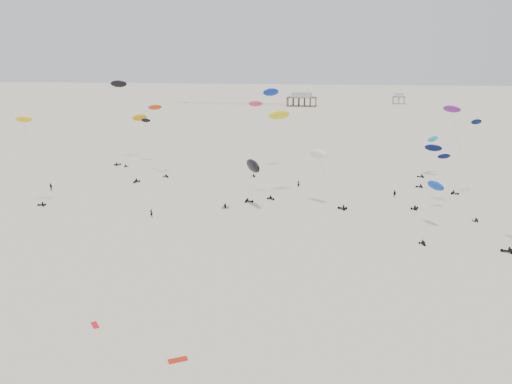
% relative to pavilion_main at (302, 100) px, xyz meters
% --- Properties ---
extents(ground_plane, '(900.00, 900.00, 0.00)m').
position_rel_pavilion_main_xyz_m(ground_plane, '(10.00, -150.00, -4.22)').
color(ground_plane, beige).
extents(pavilion_main, '(21.00, 13.00, 9.80)m').
position_rel_pavilion_main_xyz_m(pavilion_main, '(0.00, 0.00, 0.00)').
color(pavilion_main, brown).
rests_on(pavilion_main, ground).
extents(pavilion_small, '(9.00, 7.00, 8.00)m').
position_rel_pavilion_main_xyz_m(pavilion_small, '(70.00, 30.00, -0.74)').
color(pavilion_small, brown).
rests_on(pavilion_small, ground).
extents(pier_fence, '(80.20, 0.20, 1.50)m').
position_rel_pavilion_main_xyz_m(pier_fence, '(-52.00, -0.00, -3.45)').
color(pier_fence, black).
rests_on(pier_fence, ground).
extents(rig_0, '(6.24, 14.77, 13.86)m').
position_rel_pavilion_main_xyz_m(rig_0, '(45.14, -258.47, 3.07)').
color(rig_0, black).
rests_on(rig_0, ground).
extents(rig_1, '(8.28, 3.81, 12.97)m').
position_rel_pavilion_main_xyz_m(rig_1, '(46.55, -244.97, 2.05)').
color(rig_1, black).
rests_on(rig_1, ground).
extents(rig_2, '(6.32, 3.82, 20.72)m').
position_rel_pavilion_main_xyz_m(rig_2, '(-43.62, -255.25, 9.73)').
color(rig_2, black).
rests_on(rig_2, ground).
extents(rig_3, '(4.66, 16.89, 20.48)m').
position_rel_pavilion_main_xyz_m(rig_3, '(-29.39, -225.18, 2.83)').
color(rig_3, black).
rests_on(rig_3, ground).
extents(rig_4, '(7.16, 7.06, 20.53)m').
position_rel_pavilion_main_xyz_m(rig_4, '(-25.16, -221.47, 10.37)').
color(rig_4, black).
rests_on(rig_4, ground).
extents(rig_5, '(7.69, 15.38, 24.53)m').
position_rel_pavilion_main_xyz_m(rig_5, '(51.60, -242.37, 14.07)').
color(rig_5, black).
rests_on(rig_5, ground).
extents(rig_6, '(6.56, 18.08, 26.21)m').
position_rel_pavilion_main_xyz_m(rig_6, '(5.09, -206.83, 16.87)').
color(rig_6, black).
rests_on(rig_6, ground).
extents(rig_7, '(6.57, 3.96, 18.90)m').
position_rel_pavilion_main_xyz_m(rig_7, '(57.60, -229.55, 6.10)').
color(rig_7, black).
rests_on(rig_7, ground).
extents(rig_8, '(5.37, 12.44, 16.51)m').
position_rel_pavilion_main_xyz_m(rig_8, '(-38.06, -205.07, 8.40)').
color(rig_8, black).
rests_on(rig_8, ground).
extents(rig_9, '(6.52, 8.04, 11.85)m').
position_rel_pavilion_main_xyz_m(rig_9, '(52.63, -208.78, 4.24)').
color(rig_9, black).
rests_on(rig_9, ground).
extents(rig_10, '(3.48, 8.35, 23.50)m').
position_rel_pavilion_main_xyz_m(rig_10, '(5.89, -242.13, 8.68)').
color(rig_10, black).
rests_on(rig_10, ground).
extents(rig_12, '(8.95, 17.38, 17.18)m').
position_rel_pavilion_main_xyz_m(rig_12, '(52.36, -212.39, 2.73)').
color(rig_12, black).
rests_on(rig_12, ground).
extents(rig_13, '(5.92, 10.54, 21.07)m').
position_rel_pavilion_main_xyz_m(rig_13, '(11.32, -236.61, 12.90)').
color(rig_13, black).
rests_on(rig_13, ground).
extents(rig_14, '(10.07, 6.92, 11.81)m').
position_rel_pavilion_main_xyz_m(rig_14, '(6.75, -250.31, 4.68)').
color(rig_14, black).
rests_on(rig_14, ground).
extents(rig_15, '(6.95, 13.98, 26.96)m').
position_rel_pavilion_main_xyz_m(rig_15, '(-45.58, -201.70, 16.71)').
color(rig_15, black).
rests_on(rig_15, ground).
extents(rig_16, '(10.02, 7.55, 13.48)m').
position_rel_pavilion_main_xyz_m(rig_16, '(22.74, -245.05, 5.52)').
color(rig_16, black).
rests_on(rig_16, ground).
extents(spectator_0, '(0.87, 0.70, 2.10)m').
position_rel_pavilion_main_xyz_m(spectator_0, '(-13.09, -260.59, -4.22)').
color(spectator_0, black).
rests_on(spectator_0, ground).
extents(spectator_1, '(1.15, 1.07, 2.06)m').
position_rel_pavilion_main_xyz_m(spectator_1, '(40.34, -235.77, -4.22)').
color(spectator_1, black).
rests_on(spectator_1, ground).
extents(spectator_2, '(1.49, 1.09, 2.26)m').
position_rel_pavilion_main_xyz_m(spectator_2, '(-46.85, -243.46, -4.22)').
color(spectator_2, black).
rests_on(spectator_2, ground).
extents(spectator_3, '(0.92, 0.77, 2.14)m').
position_rel_pavilion_main_xyz_m(spectator_3, '(16.15, -229.84, -4.22)').
color(spectator_3, black).
rests_on(spectator_3, ground).
extents(grounded_kite_a, '(2.35, 1.88, 0.08)m').
position_rel_pavilion_main_xyz_m(grounded_kite_a, '(8.89, -310.41, -4.22)').
color(grounded_kite_a, '#B81C0B').
rests_on(grounded_kite_a, ground).
extents(grounded_kite_b, '(1.69, 1.83, 0.07)m').
position_rel_pavilion_main_xyz_m(grounded_kite_b, '(-4.03, -304.74, -4.22)').
color(grounded_kite_b, red).
rests_on(grounded_kite_b, ground).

